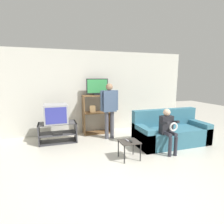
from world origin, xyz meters
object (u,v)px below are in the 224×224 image
(television_main, at_px, (56,114))
(person_seated_child, at_px, (168,127))
(media_shelf, at_px, (97,114))
(remote_control_white, at_px, (127,140))
(couch, at_px, (170,133))
(remote_control_black, at_px, (131,141))
(television_flat, at_px, (97,87))
(tv_stand, at_px, (58,133))
(person_standing_adult, at_px, (109,106))
(snack_table, at_px, (129,144))

(television_main, xyz_separation_m, person_seated_child, (2.47, -1.57, -0.18))
(media_shelf, bearing_deg, person_seated_child, -60.16)
(remote_control_white, xyz_separation_m, couch, (1.49, 0.51, -0.11))
(remote_control_black, bearing_deg, remote_control_white, 134.30)
(couch, height_order, person_seated_child, person_seated_child)
(television_flat, bearing_deg, tv_stand, -158.14)
(remote_control_white, bearing_deg, media_shelf, 89.01)
(remote_control_white, bearing_deg, television_flat, 88.57)
(media_shelf, distance_m, person_standing_adult, 0.76)
(television_main, height_order, remote_control_black, television_main)
(tv_stand, distance_m, remote_control_black, 2.21)
(remote_control_white, distance_m, couch, 1.58)
(tv_stand, bearing_deg, remote_control_black, -48.46)
(snack_table, xyz_separation_m, remote_control_white, (-0.03, 0.05, 0.06))
(television_main, relative_size, couch, 0.31)
(person_seated_child, bearing_deg, media_shelf, 119.84)
(media_shelf, bearing_deg, television_main, -158.15)
(tv_stand, height_order, television_flat, television_flat)
(television_flat, relative_size, remote_control_black, 4.74)
(remote_control_white, xyz_separation_m, person_standing_adult, (0.05, 1.44, 0.56))
(tv_stand, bearing_deg, person_seated_child, -32.78)
(snack_table, bearing_deg, person_seated_child, 2.41)
(person_standing_adult, bearing_deg, television_flat, 106.45)
(remote_control_white, bearing_deg, tv_stand, 126.61)
(television_main, xyz_separation_m, snack_table, (1.47, -1.61, -0.45))
(television_main, relative_size, television_flat, 0.90)
(remote_control_black, bearing_deg, television_main, 142.55)
(television_main, bearing_deg, remote_control_white, -47.53)
(media_shelf, bearing_deg, television_flat, -1.60)
(person_seated_child, bearing_deg, tv_stand, 147.22)
(tv_stand, bearing_deg, television_main, -173.24)
(tv_stand, bearing_deg, television_flat, 21.86)
(media_shelf, relative_size, remote_control_black, 8.56)
(tv_stand, distance_m, person_standing_adult, 1.62)
(remote_control_black, bearing_deg, person_seated_child, 14.97)
(television_main, relative_size, person_seated_child, 0.58)
(media_shelf, xyz_separation_m, remote_control_white, (0.16, -2.08, -0.21))
(television_main, relative_size, snack_table, 1.47)
(tv_stand, bearing_deg, remote_control_white, -48.09)
(television_main, height_order, couch, television_main)
(television_flat, height_order, snack_table, television_flat)
(television_flat, distance_m, couch, 2.55)
(television_flat, xyz_separation_m, snack_table, (0.18, -2.13, -1.12))
(television_flat, relative_size, couch, 0.35)
(person_seated_child, bearing_deg, person_standing_adult, 124.46)
(person_standing_adult, bearing_deg, television_main, 174.99)
(television_main, height_order, person_standing_adult, person_standing_adult)
(television_flat, distance_m, remote_control_black, 2.41)
(television_main, bearing_deg, media_shelf, 21.85)
(remote_control_black, relative_size, person_standing_adult, 0.09)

